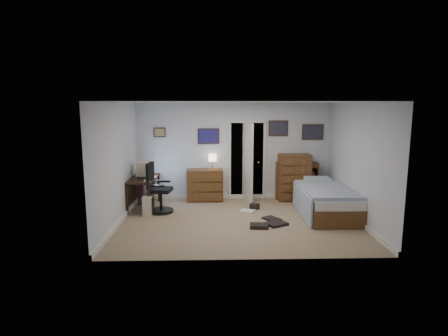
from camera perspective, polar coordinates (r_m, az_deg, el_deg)
The scene contains 15 objects.
floor at distance 8.05m, azimuth 2.21°, elevation -8.16°, with size 5.00×4.00×0.02m, color tan.
computer_desk at distance 9.16m, azimuth -12.71°, elevation -2.48°, with size 0.63×1.29×0.73m.
crt_monitor at distance 9.21m, azimuth -11.94°, elevation -0.16°, with size 0.39×0.36×0.35m.
keyboard at distance 8.73m, azimuth -11.46°, elevation -1.81°, with size 0.15×0.39×0.02m, color beige.
pc_tower at distance 8.65m, azimuth -11.43°, elevation -5.49°, with size 0.21×0.42×0.44m.
office_chair at distance 8.71m, azimuth -10.02°, elevation -3.82°, with size 0.63×0.63×1.15m.
media_stack at distance 9.45m, azimuth -12.56°, elevation -3.29°, with size 0.15×0.15×0.75m, color maroon.
low_dresser at distance 9.64m, azimuth -2.94°, elevation -2.61°, with size 0.92×0.46×0.81m, color brown.
table_lamp at distance 9.52m, azimuth -1.77°, elevation 1.51°, with size 0.21×0.21×0.40m.
doorway at distance 10.06m, azimuth 3.36°, elevation 1.35°, with size 0.96×1.12×2.05m.
tall_dresser at distance 9.80m, azimuth 10.62°, elevation -1.42°, with size 0.82×0.48×1.20m, color brown.
headboard_bookcase at distance 9.94m, azimuth 11.02°, elevation -1.75°, with size 1.09×0.29×0.98m.
bed at distance 8.73m, azimuth 15.18°, elevation -4.77°, with size 1.18×2.15×0.70m.
wall_posters at distance 9.71m, azimuth 4.86°, elevation 5.45°, with size 4.38×0.04×0.60m.
floor_clutter at distance 8.15m, azimuth 5.91°, elevation -7.67°, with size 0.98×1.66×0.13m.
Camera 1 is at (-0.53, -7.65, 2.45)m, focal length 30.00 mm.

